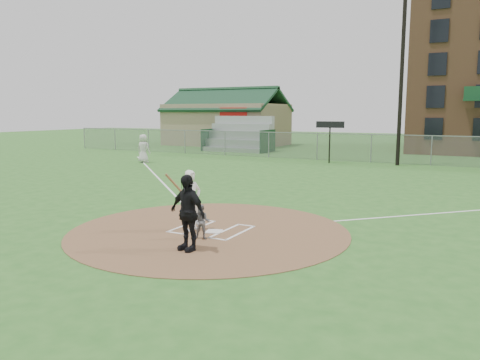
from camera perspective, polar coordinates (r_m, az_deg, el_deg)
The scene contains 14 objects.
ground at distance 14.27m, azimuth -3.78°, elevation -6.20°, with size 140.00×140.00×0.00m, color #2C6322.
dirt_circle at distance 14.26m, azimuth -3.78°, elevation -6.16°, with size 8.40×8.40×0.02m, color brown.
home_plate at distance 14.04m, azimuth -3.20°, elevation -6.28°, with size 0.46×0.46×0.03m, color silver.
foul_line_third at distance 26.60m, azimuth -10.15°, elevation 0.46°, with size 0.10×24.00×0.01m, color white.
catcher at distance 13.18m, azimuth -4.70°, elevation -5.12°, with size 0.48×0.38×0.99m, color slate.
umpire at distance 12.10m, azimuth -6.45°, elevation -3.96°, with size 1.16×0.48×1.98m, color black.
ondeck_player at distance 33.89m, azimuth -11.69°, elevation 3.78°, with size 0.98×0.64×2.01m, color silver.
batters_boxes at distance 14.38m, azimuth -3.46°, elevation -5.98°, with size 2.08×1.88×0.01m.
batter_at_plate at distance 14.09m, azimuth -5.93°, elevation -2.48°, with size 0.84×1.01×1.84m.
outfield_fence at distance 34.62m, azimuth 15.70°, elevation 3.75°, with size 56.08×0.08×2.03m.
bleachers at distance 43.07m, azimuth -0.25°, elevation 5.65°, with size 6.08×3.20×3.20m.
clubhouse at distance 51.40m, azimuth -1.61°, elevation 6.97°, with size 12.20×8.71×6.23m.
light_pole at distance 33.31m, azimuth 19.15°, elevation 13.08°, with size 1.20×0.30×12.22m.
scoreboard_sign at distance 33.43m, azimuth 10.91°, elevation 6.11°, with size 2.00×0.10×2.93m.
Camera 1 is at (7.27, -11.75, 3.56)m, focal length 35.00 mm.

